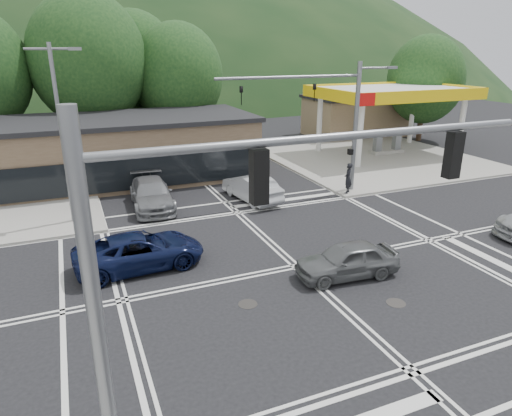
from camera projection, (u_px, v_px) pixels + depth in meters
name	position (u px, v px, depth m)	size (l,w,h in m)	color
ground	(296.00, 266.00, 19.30)	(120.00, 120.00, 0.00)	black
sidewalk_ne	(374.00, 158.00, 37.77)	(16.00, 16.00, 0.15)	gray
gas_station_canopy	(392.00, 95.00, 37.70)	(12.32, 8.34, 5.75)	silver
convenience_store	(357.00, 117.00, 47.68)	(10.00, 6.00, 3.80)	#846B4F
commercial_row	(74.00, 154.00, 30.54)	(24.00, 8.00, 4.00)	brown
hill_north	(103.00, 91.00, 97.65)	(252.00, 126.00, 140.00)	black
tree_n_b	(88.00, 60.00, 35.42)	(9.00, 9.00, 12.98)	#382619
tree_n_c	(178.00, 76.00, 38.39)	(7.60, 7.60, 10.87)	#382619
tree_n_e	(134.00, 67.00, 40.57)	(8.40, 8.40, 11.98)	#382619
tree_ne	(425.00, 80.00, 43.46)	(7.20, 7.20, 9.99)	#382619
streetlight_nw	(62.00, 127.00, 22.40)	(2.50, 0.25, 9.00)	slate
signal_mast_ne	(339.00, 113.00, 27.27)	(11.65, 0.30, 8.00)	slate
signal_mast_sw	(198.00, 264.00, 8.14)	(9.14, 0.28, 8.00)	slate
car_blue_west	(140.00, 251.00, 19.02)	(2.46, 5.33, 1.48)	#0B1334
car_grey_center	(347.00, 260.00, 18.27)	(1.69, 4.20, 1.43)	#585B5C
car_queue_a	(252.00, 188.00, 27.46)	(1.64, 4.71, 1.55)	#B0B3B7
car_queue_b	(220.00, 156.00, 35.57)	(1.85, 4.59, 1.57)	silver
car_northbound	(151.00, 194.00, 26.23)	(2.23, 5.49, 1.59)	slate
pedestrian	(348.00, 178.00, 28.26)	(0.69, 0.45, 1.90)	black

